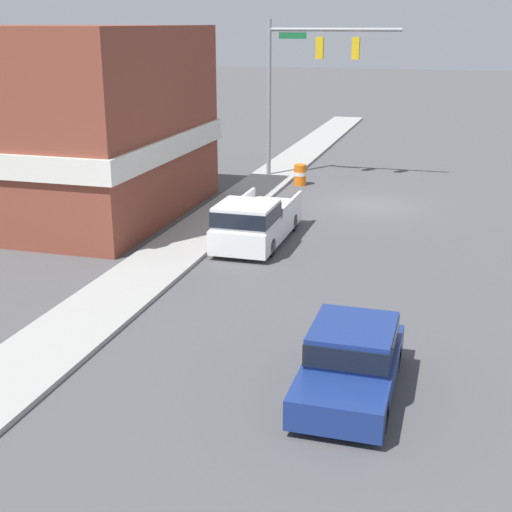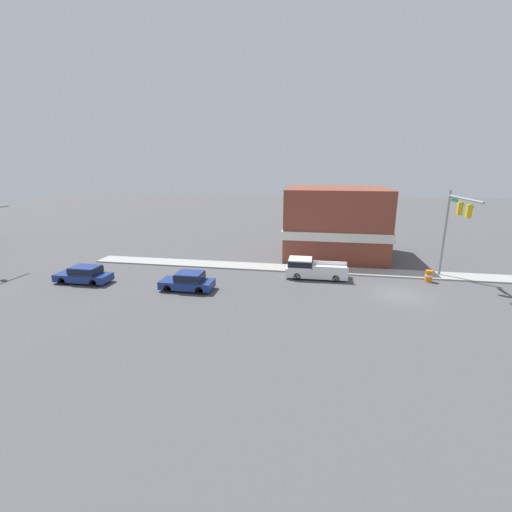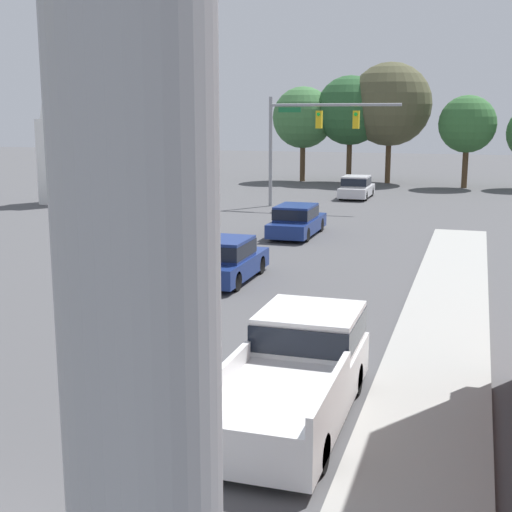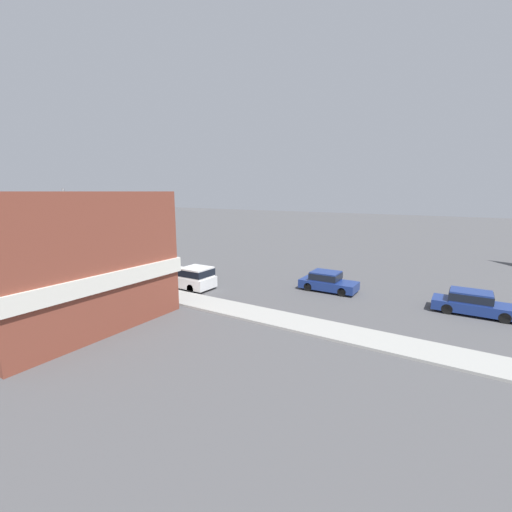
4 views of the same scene
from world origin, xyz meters
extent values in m
plane|color=#4C4C4F|center=(0.00, 0.00, 0.00)|extent=(200.00, 200.00, 0.00)
cube|color=#9E9E99|center=(5.70, 0.00, 0.07)|extent=(2.40, 60.00, 0.14)
cylinder|color=gray|center=(5.96, -4.83, 3.99)|extent=(0.22, 0.22, 7.98)
cylinder|color=gray|center=(2.68, -4.83, 7.48)|extent=(6.57, 0.18, 0.18)
cube|color=gold|center=(3.37, -4.83, 6.62)|extent=(0.36, 0.36, 1.05)
sphere|color=green|center=(3.37, -5.03, 6.93)|extent=(0.22, 0.22, 0.22)
cube|color=gold|center=(1.58, -4.83, 6.62)|extent=(0.36, 0.36, 1.05)
sphere|color=green|center=(1.58, -5.03, 6.93)|extent=(0.22, 0.22, 0.22)
cube|color=#196B38|center=(4.76, -4.83, 7.19)|extent=(1.40, 0.04, 0.30)
cylinder|color=black|center=(-2.74, 18.53, 0.33)|extent=(0.22, 0.66, 0.66)
cylinder|color=black|center=(-1.02, 18.53, 0.33)|extent=(0.22, 0.66, 0.66)
cylinder|color=black|center=(-2.74, 15.82, 0.33)|extent=(0.22, 0.66, 0.66)
cylinder|color=black|center=(-1.02, 15.82, 0.33)|extent=(0.22, 0.66, 0.66)
cube|color=navy|center=(-1.88, 17.17, 0.51)|extent=(1.94, 4.37, 0.65)
cube|color=navy|center=(-1.88, 16.91, 1.18)|extent=(1.79, 2.10, 0.69)
cube|color=black|center=(-1.88, 16.91, 1.18)|extent=(1.81, 2.18, 0.48)
cylinder|color=black|center=(-2.52, 28.42, 0.33)|extent=(0.22, 0.66, 0.66)
cylinder|color=black|center=(-0.93, 28.42, 0.33)|extent=(0.22, 0.66, 0.66)
cylinder|color=black|center=(-2.52, 25.41, 0.33)|extent=(0.22, 0.66, 0.66)
cylinder|color=black|center=(-0.93, 25.41, 0.33)|extent=(0.22, 0.66, 0.66)
cube|color=navy|center=(-1.72, 26.91, 0.50)|extent=(1.81, 4.86, 0.63)
cube|color=navy|center=(-1.72, 26.62, 1.16)|extent=(1.67, 2.33, 0.69)
cube|color=black|center=(-1.72, 26.62, 1.16)|extent=(1.69, 2.43, 0.48)
cylinder|color=black|center=(2.33, 8.29, 0.33)|extent=(0.22, 0.66, 0.66)
cylinder|color=black|center=(4.19, 8.29, 0.33)|extent=(0.22, 0.66, 0.66)
cylinder|color=black|center=(2.33, 4.87, 0.33)|extent=(0.22, 0.66, 0.66)
cylinder|color=black|center=(4.19, 4.87, 0.33)|extent=(0.22, 0.66, 0.66)
cube|color=white|center=(3.26, 6.58, 0.61)|extent=(2.08, 5.53, 0.85)
cube|color=white|center=(3.26, 8.09, 1.41)|extent=(1.98, 2.10, 0.76)
cube|color=black|center=(3.26, 8.09, 1.41)|extent=(2.00, 2.18, 0.53)
cube|color=white|center=(2.28, 5.38, 1.21)|extent=(0.12, 3.13, 0.35)
cube|color=white|center=(4.24, 5.38, 1.21)|extent=(0.12, 3.13, 0.35)
cylinder|color=orange|center=(3.90, -3.29, 0.52)|extent=(0.61, 0.61, 1.05)
cylinder|color=white|center=(3.90, -3.29, 0.58)|extent=(0.62, 0.62, 0.19)
cube|color=brown|center=(12.54, 4.70, 3.85)|extent=(10.27, 10.96, 7.71)
cube|color=silver|center=(12.54, 4.70, 3.05)|extent=(10.57, 11.26, 0.90)
camera|label=1|loc=(-3.81, 31.25, 7.81)|focal=50.00mm
camera|label=2|loc=(-27.42, 6.76, 9.90)|focal=24.00mm
camera|label=3|loc=(6.38, -5.66, 5.74)|focal=50.00mm
camera|label=4|loc=(23.20, 25.99, 7.71)|focal=24.00mm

